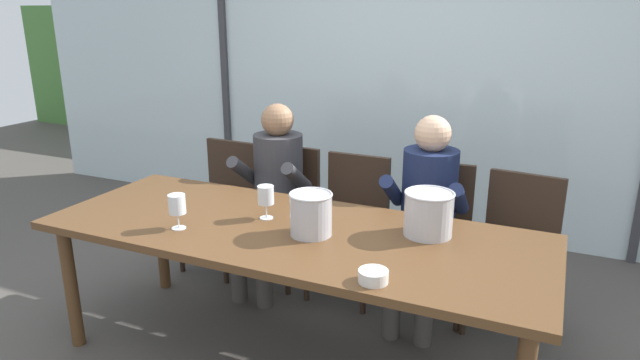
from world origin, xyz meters
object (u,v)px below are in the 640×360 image
(chair_near_curtain, at_px, (225,194))
(chair_near_window_right, at_px, (517,240))
(dining_table, at_px, (291,241))
(wine_glass_by_left_taster, at_px, (177,206))
(ice_bucket_secondary, at_px, (311,213))
(person_navy_polo, at_px, (426,206))
(wine_glass_near_bucket, at_px, (266,197))
(chair_left_of_center, at_px, (285,202))
(chair_center, at_px, (352,214))
(chair_right_of_center, at_px, (435,226))
(ice_bucket_primary, at_px, (429,213))
(tasting_bowl, at_px, (373,276))
(person_charcoal_jacket, at_px, (273,184))

(chair_near_curtain, relative_size, chair_near_window_right, 1.00)
(dining_table, height_order, wine_glass_by_left_taster, wine_glass_by_left_taster)
(ice_bucket_secondary, distance_m, wine_glass_by_left_taster, 0.65)
(chair_near_curtain, height_order, person_navy_polo, person_navy_polo)
(dining_table, bearing_deg, wine_glass_near_bucket, 157.93)
(chair_near_window_right, bearing_deg, person_navy_polo, -158.92)
(chair_left_of_center, relative_size, chair_center, 1.00)
(chair_near_curtain, relative_size, ice_bucket_secondary, 4.25)
(chair_near_window_right, bearing_deg, wine_glass_near_bucket, -138.86)
(chair_right_of_center, bearing_deg, ice_bucket_secondary, -118.77)
(chair_left_of_center, bearing_deg, ice_bucket_secondary, -51.96)
(ice_bucket_primary, xyz_separation_m, wine_glass_by_left_taster, (-1.13, -0.43, 0.01))
(tasting_bowl, bearing_deg, dining_table, 146.61)
(chair_left_of_center, bearing_deg, dining_table, -56.70)
(person_navy_polo, xyz_separation_m, ice_bucket_primary, (0.14, -0.54, 0.16))
(chair_near_window_right, distance_m, wine_glass_near_bucket, 1.46)
(chair_near_curtain, xyz_separation_m, person_navy_polo, (1.47, -0.13, 0.17))
(chair_near_curtain, bearing_deg, chair_right_of_center, 3.86)
(person_charcoal_jacket, relative_size, wine_glass_by_left_taster, 6.91)
(ice_bucket_secondary, bearing_deg, chair_right_of_center, 66.56)
(tasting_bowl, bearing_deg, chair_center, 114.41)
(chair_near_curtain, bearing_deg, ice_bucket_secondary, -36.33)
(person_charcoal_jacket, relative_size, ice_bucket_primary, 5.07)
(chair_near_curtain, xyz_separation_m, wine_glass_by_left_taster, (0.47, -1.10, 0.34))
(chair_right_of_center, bearing_deg, ice_bucket_primary, -86.46)
(chair_near_curtain, distance_m, chair_right_of_center, 1.49)
(chair_near_curtain, relative_size, chair_right_of_center, 1.00)
(chair_near_window_right, relative_size, ice_bucket_secondary, 4.25)
(dining_table, height_order, chair_left_of_center, chair_left_of_center)
(dining_table, height_order, chair_center, chair_center)
(dining_table, height_order, tasting_bowl, tasting_bowl)
(tasting_bowl, bearing_deg, person_charcoal_jacket, 133.83)
(chair_near_window_right, height_order, wine_glass_by_left_taster, wine_glass_by_left_taster)
(wine_glass_near_bucket, bearing_deg, chair_near_curtain, 134.97)
(person_charcoal_jacket, height_order, person_navy_polo, same)
(chair_center, bearing_deg, chair_left_of_center, 176.82)
(wine_glass_by_left_taster, bearing_deg, tasting_bowl, -7.42)
(tasting_bowl, xyz_separation_m, wine_glass_by_left_taster, (-1.05, 0.14, 0.09))
(chair_near_curtain, xyz_separation_m, chair_near_window_right, (1.97, -0.01, 0.00))
(dining_table, distance_m, wine_glass_near_bucket, 0.27)
(chair_center, distance_m, chair_right_of_center, 0.53)
(dining_table, bearing_deg, chair_near_curtain, 138.24)
(chair_left_of_center, relative_size, tasting_bowl, 7.33)
(chair_right_of_center, xyz_separation_m, tasting_bowl, (0.03, -1.26, 0.25))
(chair_near_curtain, bearing_deg, wine_glass_near_bucket, -42.10)
(dining_table, height_order, chair_near_curtain, chair_near_curtain)
(person_charcoal_jacket, xyz_separation_m, ice_bucket_secondary, (0.63, -0.76, 0.16))
(chair_near_curtain, relative_size, person_navy_polo, 0.73)
(chair_right_of_center, distance_m, person_navy_polo, 0.23)
(dining_table, height_order, chair_near_window_right, chair_near_window_right)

